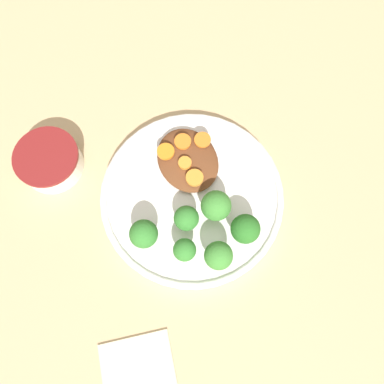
{
  "coord_description": "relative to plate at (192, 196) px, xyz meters",
  "views": [
    {
      "loc": [
        -0.16,
        0.08,
        0.58
      ],
      "look_at": [
        0.0,
        0.0,
        0.03
      ],
      "focal_mm": 35.0,
      "sensor_mm": 36.0,
      "label": 1
    }
  ],
  "objects": [
    {
      "name": "carrot_slice_1",
      "position": [
        0.04,
        -0.01,
        0.03
      ],
      "size": [
        0.02,
        0.02,
        0.01
      ],
      "primitive_type": "cylinder",
      "color": "orange",
      "rests_on": "stew_mound"
    },
    {
      "name": "ground_plane",
      "position": [
        0.0,
        0.0,
        -0.01
      ],
      "size": [
        4.0,
        4.0,
        0.0
      ],
      "primitive_type": "plane",
      "color": "tan"
    },
    {
      "name": "carrot_slice_3",
      "position": [
        0.07,
        -0.05,
        0.03
      ],
      "size": [
        0.03,
        0.03,
        0.0
      ],
      "primitive_type": "cylinder",
      "color": "orange",
      "rests_on": "stew_mound"
    },
    {
      "name": "broccoli_floret_1",
      "position": [
        -0.09,
        -0.04,
        0.04
      ],
      "size": [
        0.04,
        0.04,
        0.06
      ],
      "color": "#759E51",
      "rests_on": "plate"
    },
    {
      "name": "broccoli_floret_0",
      "position": [
        -0.08,
        0.05,
        0.04
      ],
      "size": [
        0.03,
        0.03,
        0.05
      ],
      "color": "#7FA85B",
      "rests_on": "plate"
    },
    {
      "name": "carrot_slice_2",
      "position": [
        0.07,
        0.01,
        0.03
      ],
      "size": [
        0.03,
        0.03,
        0.01
      ],
      "primitive_type": "cylinder",
      "color": "orange",
      "rests_on": "stew_mound"
    },
    {
      "name": "dip_bowl",
      "position": [
        0.15,
        0.18,
        0.01
      ],
      "size": [
        0.1,
        0.1,
        0.04
      ],
      "color": "white",
      "rests_on": "ground_plane"
    },
    {
      "name": "broccoli_floret_2",
      "position": [
        -0.04,
        0.03,
        0.03
      ],
      "size": [
        0.04,
        0.04,
        0.05
      ],
      "color": "#7FA85B",
      "rests_on": "plate"
    },
    {
      "name": "broccoli_floret_4",
      "position": [
        -0.11,
        0.01,
        0.04
      ],
      "size": [
        0.04,
        0.04,
        0.06
      ],
      "color": "#7FA85B",
      "rests_on": "plate"
    },
    {
      "name": "carrot_slice_4",
      "position": [
        0.08,
        -0.02,
        0.03
      ],
      "size": [
        0.03,
        0.03,
        0.01
      ],
      "primitive_type": "cylinder",
      "color": "orange",
      "rests_on": "stew_mound"
    },
    {
      "name": "broccoli_floret_3",
      "position": [
        -0.03,
        0.09,
        0.04
      ],
      "size": [
        0.04,
        0.04,
        0.05
      ],
      "color": "#759E51",
      "rests_on": "plate"
    },
    {
      "name": "stew_mound",
      "position": [
        0.05,
        -0.02,
        0.02
      ],
      "size": [
        0.11,
        0.09,
        0.02
      ],
      "primitive_type": "ellipsoid",
      "color": "brown",
      "rests_on": "plate"
    },
    {
      "name": "carrot_slice_0",
      "position": [
        0.02,
        -0.01,
        0.03
      ],
      "size": [
        0.03,
        0.03,
        0.01
      ],
      "primitive_type": "cylinder",
      "color": "orange",
      "rests_on": "stew_mound"
    },
    {
      "name": "broccoli_floret_5",
      "position": [
        -0.04,
        -0.02,
        0.04
      ],
      "size": [
        0.05,
        0.05,
        0.06
      ],
      "color": "#759E51",
      "rests_on": "plate"
    },
    {
      "name": "plate",
      "position": [
        0.0,
        0.0,
        0.0
      ],
      "size": [
        0.29,
        0.29,
        0.02
      ],
      "color": "white",
      "rests_on": "ground_plane"
    }
  ]
}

